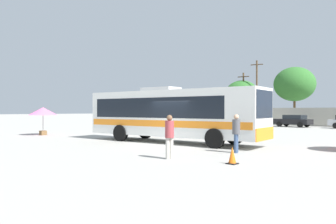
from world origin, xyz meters
TOP-DOWN VIEW (x-y plane):
  - ground_plane at (0.00, 10.00)m, footprint 300.00×300.00m
  - perimeter_wall at (0.00, 28.05)m, footprint 80.00×0.30m
  - coach_bus_white_orange at (-1.05, 1.13)m, footprint 11.74×4.04m
  - attendant_by_bus_door at (4.50, -0.36)m, footprint 0.45×0.45m
  - passenger_waiting_on_apron at (3.58, -3.89)m, footprint 0.48×0.48m
  - vendor_umbrella_near_gate_pink at (-12.28, -1.58)m, footprint 2.18×2.18m
  - parked_car_leftmost_silver at (-9.84, 24.23)m, footprint 4.26×2.29m
  - parked_car_second_black at (-3.14, 24.56)m, footprint 4.14×2.14m
  - utility_pole_near at (-10.93, 30.23)m, footprint 1.77×0.59m
  - utility_pole_far at (-13.13, 30.19)m, footprint 1.80×0.38m
  - roadside_tree_left at (-13.83, 30.88)m, footprint 5.12×5.12m
  - roadside_tree_midleft at (-6.35, 32.65)m, footprint 5.73×5.73m
  - traffic_cone_on_apron at (6.09, -3.19)m, footprint 0.36×0.36m

SIDE VIEW (x-z plane):
  - ground_plane at x=0.00m, z-range 0.00..0.00m
  - traffic_cone_on_apron at x=6.09m, z-range -0.01..0.63m
  - parked_car_second_black at x=-3.14m, z-range 0.05..1.46m
  - parked_car_leftmost_silver at x=-9.84m, z-range 0.04..1.57m
  - attendant_by_bus_door at x=4.50m, z-range 0.12..1.90m
  - passenger_waiting_on_apron at x=3.58m, z-range 0.12..1.90m
  - perimeter_wall at x=0.00m, z-range 0.00..2.27m
  - coach_bus_white_orange at x=-1.05m, z-range 0.12..3.50m
  - vendor_umbrella_near_gate_pink at x=-12.28m, z-range 0.75..2.95m
  - utility_pole_far at x=-13.13m, z-range 0.18..7.80m
  - roadside_tree_left at x=-13.83m, z-range 1.09..7.64m
  - utility_pole_near at x=-10.93m, z-range 0.19..9.43m
  - roadside_tree_midleft at x=-6.35m, z-range 1.61..9.72m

